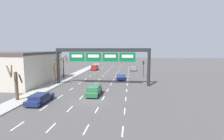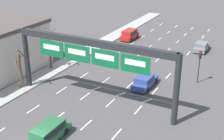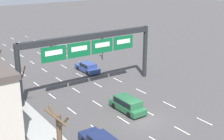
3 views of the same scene
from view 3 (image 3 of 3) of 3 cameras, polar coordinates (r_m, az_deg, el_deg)
name	(u,v)px [view 3 (image 3 of 3)]	position (r m, az deg, el deg)	size (l,w,h in m)	color
ground_plane	(142,119)	(32.70, 5.47, -8.99)	(220.00, 220.00, 0.00)	#474444
lane_dashes	(78,82)	(42.93, -6.27, -2.20)	(10.02, 67.00, 0.01)	white
sign_gantry	(90,47)	(38.45, -4.08, 4.18)	(18.69, 0.70, 7.27)	#232628
suv_green	(128,104)	(33.99, 2.87, -6.19)	(1.86, 4.53, 1.56)	#235B38
car_blue	(88,67)	(46.78, -4.46, 0.56)	(1.84, 4.61, 1.43)	navy
car_grey	(58,43)	(62.17, -9.86, 4.80)	(1.91, 4.16, 1.44)	slate
traffic_light_near_gantry	(102,43)	(52.29, -1.75, 5.04)	(0.30, 0.35, 4.16)	black
tree_bare_closest	(59,133)	(25.41, -9.63, -11.29)	(2.07, 2.06, 4.85)	brown
tree_bare_third	(19,88)	(34.94, -16.69, -3.20)	(1.53, 1.56, 5.12)	brown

